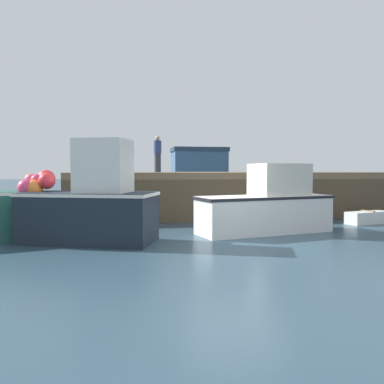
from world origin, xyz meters
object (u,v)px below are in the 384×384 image
(fishing_boat_near_right, at_px, (89,204))
(mooring_buoy_foreground, at_px, (79,227))
(fishing_boat_mid, at_px, (268,206))
(rowboat, at_px, (368,218))
(dockworker, at_px, (158,154))

(fishing_boat_near_right, relative_size, mooring_buoy_foreground, 5.65)
(fishing_boat_mid, relative_size, rowboat, 2.45)
(mooring_buoy_foreground, bearing_deg, fishing_boat_mid, 0.04)
(fishing_boat_mid, bearing_deg, rowboat, 16.91)
(fishing_boat_near_right, height_order, mooring_buoy_foreground, fishing_boat_near_right)
(rowboat, height_order, dockworker, dockworker)
(rowboat, relative_size, dockworker, 1.12)
(rowboat, bearing_deg, mooring_buoy_foreground, -172.50)
(dockworker, bearing_deg, fishing_boat_mid, -64.27)
(dockworker, relative_size, mooring_buoy_foreground, 2.37)
(fishing_boat_mid, relative_size, dockworker, 2.75)
(mooring_buoy_foreground, bearing_deg, dockworker, 65.58)
(fishing_boat_mid, xyz_separation_m, dockworker, (-2.87, 5.96, 1.80))
(fishing_boat_near_right, relative_size, fishing_boat_mid, 0.87)
(rowboat, bearing_deg, dockworker, 146.70)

